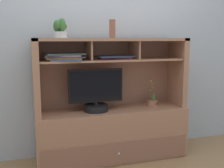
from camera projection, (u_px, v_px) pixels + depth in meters
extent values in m
cube|color=#967249|center=(112.00, 158.00, 3.02)|extent=(6.00, 6.00, 0.02)
cube|color=#A7B3BB|center=(105.00, 28.00, 3.03)|extent=(6.00, 0.02, 2.80)
cube|color=#A47153|center=(112.00, 133.00, 2.97)|extent=(1.60, 0.44, 0.55)
cube|color=#8A5C46|center=(119.00, 153.00, 2.78)|extent=(1.53, 0.01, 0.24)
sphere|color=silver|center=(119.00, 154.00, 2.77)|extent=(0.02, 0.02, 0.02)
cube|color=#A47153|center=(36.00, 77.00, 2.64)|extent=(0.06, 0.37, 0.75)
cube|color=#A47153|center=(177.00, 72.00, 3.09)|extent=(0.06, 0.37, 0.75)
cube|color=#8A5C46|center=(107.00, 74.00, 3.03)|extent=(1.54, 0.02, 0.72)
cube|color=#A47153|center=(112.00, 39.00, 2.81)|extent=(1.60, 0.37, 0.03)
cube|color=#A47153|center=(112.00, 60.00, 2.84)|extent=(1.48, 0.33, 0.02)
cube|color=#A47153|center=(89.00, 50.00, 2.75)|extent=(0.02, 0.32, 0.18)
cube|color=#A47153|center=(134.00, 50.00, 2.90)|extent=(0.02, 0.32, 0.18)
cylinder|color=black|center=(96.00, 108.00, 2.84)|extent=(0.25, 0.25, 0.07)
cylinder|color=black|center=(96.00, 103.00, 2.83)|extent=(0.04, 0.04, 0.03)
cube|color=black|center=(96.00, 86.00, 2.80)|extent=(0.56, 0.03, 0.34)
cube|color=black|center=(96.00, 86.00, 2.79)|extent=(0.53, 0.00, 0.31)
cylinder|color=#AA6A4F|center=(152.00, 103.00, 3.09)|extent=(0.11, 0.11, 0.06)
cylinder|color=#AA6A4F|center=(152.00, 105.00, 3.09)|extent=(0.13, 0.13, 0.01)
cylinder|color=#4C6B38|center=(152.00, 90.00, 3.07)|extent=(0.01, 0.01, 0.22)
sphere|color=#BB8534|center=(150.00, 90.00, 3.08)|extent=(0.02, 0.02, 0.02)
sphere|color=#BB8534|center=(153.00, 87.00, 3.07)|extent=(0.02, 0.02, 0.02)
sphere|color=#BB8534|center=(152.00, 84.00, 3.06)|extent=(0.02, 0.02, 0.02)
sphere|color=#BB8534|center=(151.00, 80.00, 3.05)|extent=(0.03, 0.03, 0.03)
ellipsoid|color=#4AA050|center=(154.00, 98.00, 3.07)|extent=(0.05, 0.07, 0.11)
ellipsoid|color=#4AA050|center=(153.00, 97.00, 3.09)|extent=(0.05, 0.06, 0.10)
cube|color=#A82E2D|center=(115.00, 59.00, 2.79)|extent=(0.38, 0.19, 0.01)
cube|color=#2C3340|center=(115.00, 58.00, 2.81)|extent=(0.33, 0.17, 0.01)
cube|color=#282D43|center=(114.00, 56.00, 2.79)|extent=(0.40, 0.27, 0.01)
cube|color=#2D4889|center=(66.00, 60.00, 2.65)|extent=(0.31, 0.28, 0.01)
cube|color=gold|center=(64.00, 58.00, 2.65)|extent=(0.35, 0.26, 0.02)
cube|color=#353039|center=(65.00, 57.00, 2.64)|extent=(0.39, 0.26, 0.01)
cube|color=slate|center=(64.00, 56.00, 2.64)|extent=(0.36, 0.27, 0.01)
cube|color=#2C3C38|center=(65.00, 54.00, 2.63)|extent=(0.39, 0.25, 0.02)
cylinder|color=silver|center=(61.00, 35.00, 2.66)|extent=(0.12, 0.12, 0.06)
cylinder|color=silver|center=(61.00, 38.00, 2.66)|extent=(0.14, 0.14, 0.01)
ellipsoid|color=#37682F|center=(63.00, 26.00, 2.65)|extent=(0.07, 0.05, 0.07)
ellipsoid|color=#37682F|center=(61.00, 25.00, 2.68)|extent=(0.08, 0.06, 0.13)
ellipsoid|color=#37682F|center=(57.00, 26.00, 2.66)|extent=(0.07, 0.07, 0.12)
ellipsoid|color=#37682F|center=(58.00, 25.00, 2.63)|extent=(0.07, 0.07, 0.09)
ellipsoid|color=#37682F|center=(63.00, 25.00, 2.62)|extent=(0.06, 0.05, 0.13)
cylinder|color=brown|center=(112.00, 29.00, 2.78)|extent=(0.06, 0.06, 0.18)
torus|color=brown|center=(112.00, 20.00, 2.77)|extent=(0.07, 0.07, 0.01)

